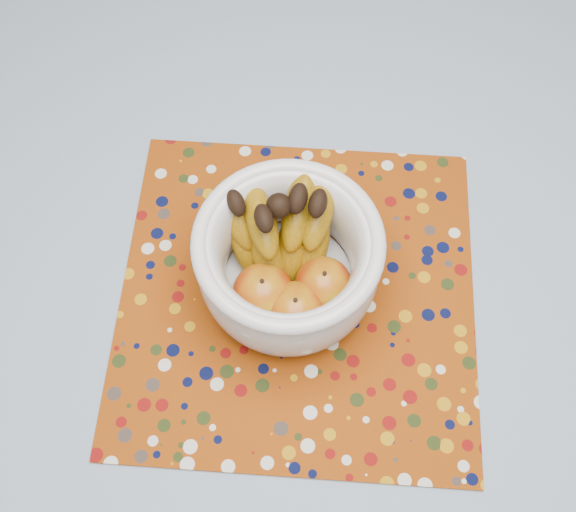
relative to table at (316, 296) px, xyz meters
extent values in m
plane|color=#2D2826|center=(0.00, 0.00, -0.67)|extent=(4.00, 4.00, 0.00)
cube|color=brown|center=(0.00, 0.00, 0.06)|extent=(1.20, 1.20, 0.04)
cylinder|color=brown|center=(-0.53, 0.53, -0.32)|extent=(0.06, 0.06, 0.71)
cylinder|color=brown|center=(0.53, 0.53, -0.32)|extent=(0.06, 0.06, 0.71)
cube|color=slate|center=(0.00, 0.00, 0.08)|extent=(1.32, 1.32, 0.01)
cube|color=#803206|center=(-0.03, -0.03, 0.09)|extent=(0.50, 0.50, 0.00)
cylinder|color=silver|center=(-0.04, -0.02, 0.10)|extent=(0.11, 0.11, 0.01)
cylinder|color=silver|center=(-0.04, -0.02, 0.11)|extent=(0.16, 0.16, 0.01)
torus|color=silver|center=(-0.04, -0.02, 0.21)|extent=(0.21, 0.21, 0.02)
ellipsoid|color=maroon|center=(-0.07, -0.05, 0.15)|extent=(0.07, 0.07, 0.06)
ellipsoid|color=maroon|center=(0.00, -0.04, 0.14)|extent=(0.07, 0.07, 0.06)
ellipsoid|color=maroon|center=(-0.04, -0.08, 0.14)|extent=(0.07, 0.07, 0.06)
sphere|color=black|center=(-0.05, 0.02, 0.22)|extent=(0.03, 0.03, 0.03)
camera|label=1|loc=(-0.06, -0.35, 0.87)|focal=42.00mm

